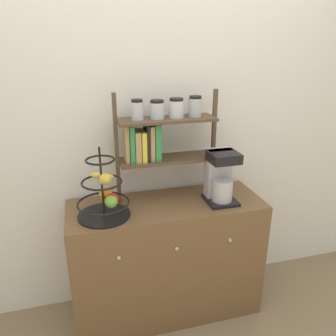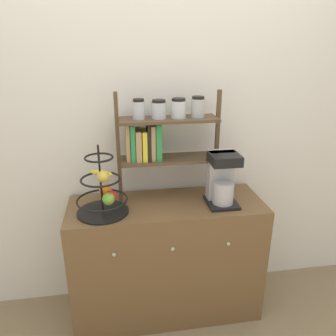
{
  "view_description": "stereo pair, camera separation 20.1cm",
  "coord_description": "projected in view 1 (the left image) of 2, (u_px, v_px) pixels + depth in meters",
  "views": [
    {
      "loc": [
        -0.49,
        -1.59,
        1.79
      ],
      "look_at": [
        0.01,
        0.23,
        1.09
      ],
      "focal_mm": 35.0,
      "sensor_mm": 36.0,
      "label": 1
    },
    {
      "loc": [
        -0.29,
        -1.64,
        1.79
      ],
      "look_at": [
        0.01,
        0.23,
        1.09
      ],
      "focal_mm": 35.0,
      "sensor_mm": 36.0,
      "label": 2
    }
  ],
  "objects": [
    {
      "name": "ground_plane",
      "position": [
        176.0,
        331.0,
        2.19
      ],
      "size": [
        12.0,
        12.0,
        0.0
      ],
      "primitive_type": "plane",
      "color": "#847051"
    },
    {
      "name": "wall_back",
      "position": [
        156.0,
        124.0,
        2.19
      ],
      "size": [
        7.0,
        0.05,
        2.6
      ],
      "primitive_type": "cube",
      "color": "silver",
      "rests_on": "ground_plane"
    },
    {
      "name": "shelf_hutch",
      "position": [
        157.0,
        134.0,
        2.04
      ],
      "size": [
        0.66,
        0.2,
        0.7
      ],
      "color": "brown",
      "rests_on": "sideboard"
    },
    {
      "name": "coffee_maker",
      "position": [
        220.0,
        176.0,
        2.09
      ],
      "size": [
        0.19,
        0.21,
        0.34
      ],
      "color": "black",
      "rests_on": "sideboard"
    },
    {
      "name": "fruit_stand",
      "position": [
        105.0,
        196.0,
        1.9
      ],
      "size": [
        0.31,
        0.31,
        0.43
      ],
      "color": "black",
      "rests_on": "sideboard"
    },
    {
      "name": "sideboard",
      "position": [
        167.0,
        259.0,
        2.25
      ],
      "size": [
        1.26,
        0.48,
        0.84
      ],
      "color": "brown",
      "rests_on": "ground_plane"
    }
  ]
}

